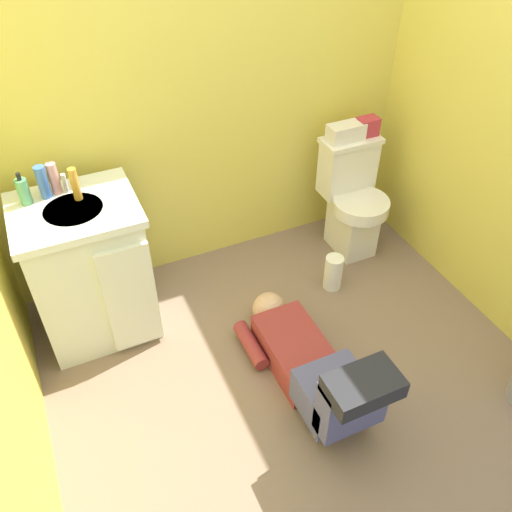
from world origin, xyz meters
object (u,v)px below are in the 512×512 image
object	(u,v)px
soap_dispenser	(23,191)
bottle_amber	(75,184)
bottle_pink	(54,178)
bottle_blue	(43,182)
paper_towel_roll	(333,272)
person_plumber	(313,366)
vanity_cabinet	(90,270)
faucet	(65,183)
tissue_box	(346,132)
toilet	(352,199)
toiletry_bag	(367,126)

from	to	relation	value
soap_dispenser	bottle_amber	distance (m)	0.24
bottle_pink	bottle_amber	world-z (taller)	bottle_amber
bottle_blue	paper_towel_roll	xyz separation A→B (m)	(1.45, -0.41, -0.79)
person_plumber	vanity_cabinet	bearing A→B (deg)	134.67
bottle_pink	vanity_cabinet	bearing A→B (deg)	-74.10
paper_towel_roll	soap_dispenser	bearing A→B (deg)	165.66
person_plumber	bottle_amber	xyz separation A→B (m)	(-0.83, 0.93, 0.73)
faucet	bottle_pink	xyz separation A→B (m)	(-0.04, 0.01, 0.03)
tissue_box	vanity_cabinet	bearing A→B (deg)	-174.93
toilet	vanity_cabinet	size ratio (longest dim) A/B	0.91
toiletry_bag	soap_dispenser	bearing A→B (deg)	-179.52
vanity_cabinet	toiletry_bag	world-z (taller)	toiletry_bag
tissue_box	soap_dispenser	bearing A→B (deg)	-179.48
toilet	tissue_box	world-z (taller)	tissue_box
toiletry_bag	faucet	bearing A→B (deg)	179.88
soap_dispenser	tissue_box	bearing A→B (deg)	0.52
toiletry_bag	vanity_cabinet	bearing A→B (deg)	-175.36
tissue_box	bottle_amber	size ratio (longest dim) A/B	1.31
tissue_box	paper_towel_roll	world-z (taller)	tissue_box
faucet	bottle_blue	distance (m)	0.10
bottle_amber	bottle_blue	bearing A→B (deg)	149.25
toilet	tissue_box	bearing A→B (deg)	116.43
bottle_amber	tissue_box	bearing A→B (deg)	3.02
faucet	bottle_pink	bearing A→B (deg)	161.89
toilet	bottle_pink	distance (m)	1.78
vanity_cabinet	paper_towel_roll	distance (m)	1.41
tissue_box	toiletry_bag	bearing A→B (deg)	0.00
vanity_cabinet	toiletry_bag	size ratio (longest dim) A/B	6.61
toiletry_bag	bottle_blue	size ratio (longest dim) A/B	0.74
paper_towel_roll	toiletry_bag	bearing A→B (deg)	45.35
tissue_box	bottle_pink	size ratio (longest dim) A/B	1.36
tissue_box	bottle_amber	distance (m)	1.57
faucet	bottle_pink	distance (m)	0.05
toilet	bottle_amber	size ratio (longest dim) A/B	4.48
bottle_amber	paper_towel_roll	world-z (taller)	bottle_amber
person_plumber	soap_dispenser	xyz separation A→B (m)	(-1.06, 1.00, 0.71)
toiletry_bag	toilet	bearing A→B (deg)	-139.23
tissue_box	bottle_blue	size ratio (longest dim) A/B	1.31
bottle_pink	toiletry_bag	bearing A→B (deg)	-0.56
bottle_pink	bottle_blue	bearing A→B (deg)	-160.46
faucet	toiletry_bag	size ratio (longest dim) A/B	0.81
bottle_blue	person_plumber	bearing A→B (deg)	-46.50
vanity_cabinet	paper_towel_roll	size ratio (longest dim) A/B	3.58
tissue_box	soap_dispenser	xyz separation A→B (m)	(-1.80, -0.02, 0.09)
paper_towel_roll	bottle_blue	bearing A→B (deg)	164.22
faucet	tissue_box	world-z (taller)	faucet
bottle_blue	paper_towel_roll	bearing A→B (deg)	-15.78
vanity_cabinet	faucet	xyz separation A→B (m)	(-0.00, 0.15, 0.45)
bottle_blue	toiletry_bag	bearing A→B (deg)	0.04
paper_towel_roll	tissue_box	bearing A→B (deg)	58.12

